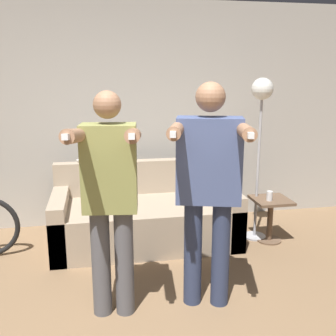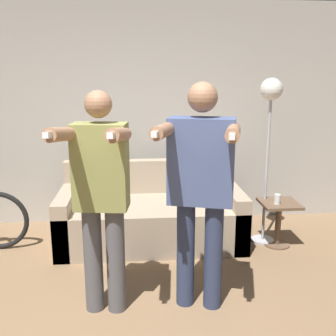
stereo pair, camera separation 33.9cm
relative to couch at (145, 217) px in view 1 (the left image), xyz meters
name	(u,v)px [view 1 (the left image)]	position (x,y,z in m)	size (l,w,h in m)	color
wall_back	(116,116)	(-0.24, 0.68, 1.03)	(10.00, 0.05, 2.60)	#B7B2A8
couch	(145,217)	(0.00, 0.00, 0.00)	(1.92, 0.94, 0.82)	tan
person_left	(110,194)	(-0.41, -1.29, 0.68)	(0.52, 0.71, 1.67)	#56565B
person_right	(208,181)	(0.32, -1.29, 0.74)	(0.66, 0.77, 1.73)	#2D3856
cat	(102,154)	(-0.43, 0.36, 0.63)	(0.46, 0.14, 0.18)	silver
floor_lamp	(261,111)	(1.21, -0.12, 1.13)	(0.25, 0.25, 1.74)	#B2B2B7
side_table	(270,211)	(1.33, -0.24, 0.06)	(0.39, 0.39, 0.48)	brown
cup	(269,196)	(1.28, -0.29, 0.26)	(0.06, 0.06, 0.10)	white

